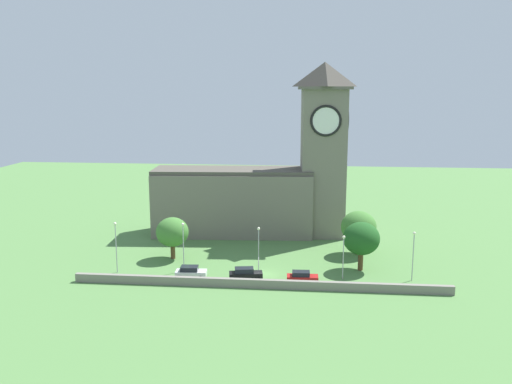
# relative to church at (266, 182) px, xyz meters

# --- Properties ---
(ground_plane) EXTENTS (200.00, 200.00, 0.00)m
(ground_plane) POSITION_rel_church_xyz_m (1.23, -7.68, -9.81)
(ground_plane) COLOR #517F42
(church) EXTENTS (36.02, 11.40, 31.36)m
(church) POSITION_rel_church_xyz_m (0.00, 0.00, 0.00)
(church) COLOR slate
(church) RESTS_ON ground
(quay_barrier) EXTENTS (51.58, 0.70, 1.22)m
(quay_barrier) POSITION_rel_church_xyz_m (1.23, -27.94, -9.19)
(quay_barrier) COLOR gray
(quay_barrier) RESTS_ON ground
(car_white) EXTENTS (4.49, 2.42, 1.80)m
(car_white) POSITION_rel_church_xyz_m (-8.81, -25.14, -8.89)
(car_white) COLOR silver
(car_white) RESTS_ON ground
(car_black) EXTENTS (4.90, 2.60, 1.81)m
(car_black) POSITION_rel_church_xyz_m (-0.95, -25.09, -8.89)
(car_black) COLOR black
(car_black) RESTS_ON ground
(car_red) EXTENTS (4.38, 2.13, 1.69)m
(car_red) POSITION_rel_church_xyz_m (7.05, -25.48, -8.95)
(car_red) COLOR red
(car_red) RESTS_ON ground
(streetlamp_west_end) EXTENTS (0.44, 0.44, 7.63)m
(streetlamp_west_end) POSITION_rel_church_xyz_m (-20.14, -23.73, -4.77)
(streetlamp_west_end) COLOR #9EA0A5
(streetlamp_west_end) RESTS_ON ground
(streetlamp_west_mid) EXTENTS (0.44, 0.44, 7.38)m
(streetlamp_west_mid) POSITION_rel_church_xyz_m (-10.48, -22.16, -4.92)
(streetlamp_west_mid) COLOR #9EA0A5
(streetlamp_west_mid) RESTS_ON ground
(streetlamp_central) EXTENTS (0.44, 0.44, 7.00)m
(streetlamp_central) POSITION_rel_church_xyz_m (0.65, -22.15, -5.13)
(streetlamp_central) COLOR #9EA0A5
(streetlamp_central) RESTS_ON ground
(streetlamp_east_mid) EXTENTS (0.44, 0.44, 6.39)m
(streetlamp_east_mid) POSITION_rel_church_xyz_m (12.78, -23.27, -5.48)
(streetlamp_east_mid) COLOR #9EA0A5
(streetlamp_east_mid) RESTS_ON ground
(streetlamp_east_end) EXTENTS (0.44, 0.44, 7.11)m
(streetlamp_east_end) POSITION_rel_church_xyz_m (22.48, -22.96, -5.07)
(streetlamp_east_end) COLOR #9EA0A5
(streetlamp_east_end) RESTS_ON ground
(tree_by_tower) EXTENTS (5.16, 5.16, 6.70)m
(tree_by_tower) POSITION_rel_church_xyz_m (-13.61, -16.39, -5.46)
(tree_by_tower) COLOR brown
(tree_by_tower) RESTS_ON ground
(tree_churchyard) EXTENTS (5.44, 5.44, 7.32)m
(tree_churchyard) POSITION_rel_church_xyz_m (15.65, -19.11, -4.97)
(tree_churchyard) COLOR brown
(tree_churchyard) RESTS_ON ground
(tree_riverside_east) EXTENTS (5.71, 5.71, 7.21)m
(tree_riverside_east) POSITION_rel_church_xyz_m (15.97, -11.26, -5.20)
(tree_riverside_east) COLOR brown
(tree_riverside_east) RESTS_ON ground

